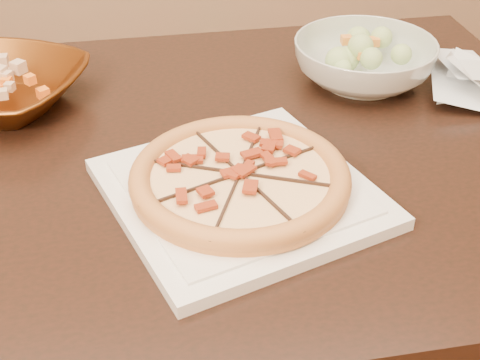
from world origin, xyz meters
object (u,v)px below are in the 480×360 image
Objects in this scene: plate at (240,192)px; bronze_bowl at (1,89)px; dining_table at (158,210)px; pizza at (240,177)px; salad_bowl at (364,62)px.

bronze_bowl is (-0.36, 0.29, 0.02)m from plate.
pizza reaches higher than dining_table.
pizza is at bearing -48.17° from dining_table.
plate is (0.12, -0.13, 0.12)m from dining_table.
bronze_bowl reaches higher than plate.
plate reaches higher than dining_table.
pizza is 0.40m from salad_bowl.
plate is 1.60× the size of bronze_bowl.
bronze_bowl reaches higher than pizza.
plate is 1.45× the size of pizza.
salad_bowl is (0.24, 0.32, 0.03)m from plate.
pizza is (-0.00, 0.00, 0.02)m from plate.
plate is at bearing -60.34° from pizza.
salad_bowl is at bearing 52.26° from pizza.
bronze_bowl is (-0.24, 0.16, 0.14)m from dining_table.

